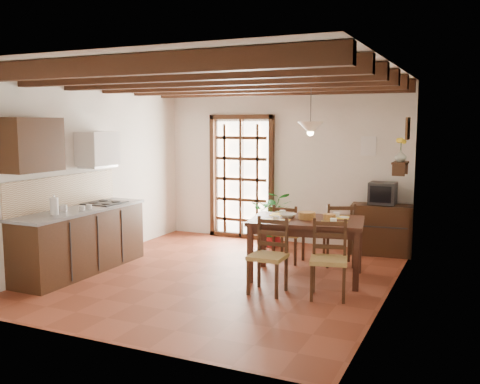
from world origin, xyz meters
The scene contains 25 objects.
ground_plane centered at (0.00, 0.00, 0.00)m, with size 5.00×5.00×0.00m, color brown.
room_shell centered at (0.00, 0.00, 1.82)m, with size 4.52×5.02×2.81m.
ceiling_beams centered at (0.00, 0.00, 2.69)m, with size 4.50×4.34×0.20m.
french_door centered at (-0.80, 2.45, 1.18)m, with size 1.26×0.11×2.32m.
kitchen_counter centered at (-1.96, -0.60, 0.47)m, with size 0.64×2.25×1.38m.
upper_cabinet centered at (-2.08, -1.30, 1.85)m, with size 0.35×0.80×0.70m, color #321C0F.
range_hood centered at (-2.05, -0.05, 1.73)m, with size 0.38×0.60×0.54m.
counter_items centered at (-1.95, -0.51, 0.96)m, with size 0.50×1.43×0.25m.
dining_table centered at (1.09, 0.44, 0.72)m, with size 1.66×1.22×0.82m.
chair_near_left centered at (0.85, -0.39, 0.30)m, with size 0.44×0.42×0.95m.
chair_near_right centered at (1.59, -0.26, 0.30)m, with size 0.52×0.51×0.95m.
chair_far_left centered at (0.58, 1.14, 0.28)m, with size 0.43×0.41×0.90m.
chair_far_right centered at (1.33, 1.27, 0.30)m, with size 0.57×0.56×0.96m.
table_setting centered at (1.09, 0.44, 0.93)m, with size 1.11×0.74×0.10m.
table_bowl centered at (0.81, 0.45, 0.85)m, with size 0.22×0.22×0.05m, color white.
sideboard centered at (1.80, 2.23, 0.41)m, with size 0.96×0.43×0.82m, color #321C0F.
crt_tv centered at (1.80, 2.22, 1.01)m, with size 0.42×0.39×0.35m.
fuse_box centered at (1.50, 2.48, 1.75)m, with size 0.25×0.03×0.32m, color white.
plant_pot centered at (-0.03, 2.06, 0.11)m, with size 0.33×0.33×0.20m, color maroon.
potted_plant centered at (-0.03, 2.06, 0.57)m, with size 1.83×1.57×2.04m, color #144C19.
wall_shelf centered at (2.14, 1.60, 1.51)m, with size 0.20×0.42×0.20m.
shelf_vase centered at (2.14, 1.60, 1.65)m, with size 0.15×0.15×0.15m, color #B2BFB2.
shelf_flowers centered at (2.14, 1.60, 1.86)m, with size 0.14×0.14×0.36m.
framed_picture centered at (2.22, 1.60, 2.05)m, with size 0.03×0.32×0.32m.
pendant_lamp centered at (1.09, 0.54, 2.08)m, with size 0.36×0.36×0.84m.
Camera 1 is at (3.23, -6.49, 2.13)m, focal length 40.00 mm.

